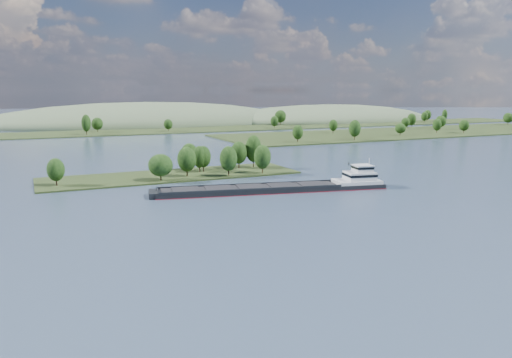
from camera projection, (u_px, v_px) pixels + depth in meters
name	position (u px, v px, depth m)	size (l,w,h in m)	color
ground	(227.00, 209.00, 143.21)	(1800.00, 1800.00, 0.00)	#334559
tree_island	(190.00, 166.00, 198.02)	(100.00, 30.00, 15.19)	#212F15
right_bank	(415.00, 132.00, 399.09)	(320.00, 90.00, 15.49)	#212F15
back_shoreline	(109.00, 132.00, 396.97)	(900.00, 60.00, 16.43)	#212F15
hill_east	(329.00, 120.00, 563.16)	(260.00, 140.00, 36.00)	#4A5D40
hill_west	(146.00, 124.00, 507.86)	(320.00, 160.00, 44.00)	#4A5D40
cargo_barge	(287.00, 187.00, 168.49)	(80.38, 25.32, 10.83)	black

